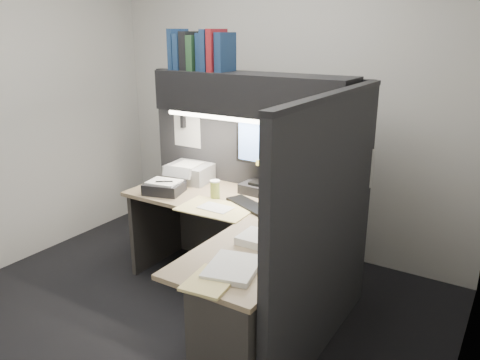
# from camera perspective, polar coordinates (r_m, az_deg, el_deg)

# --- Properties ---
(floor) EXTENTS (3.50, 3.50, 0.00)m
(floor) POSITION_cam_1_polar(r_m,az_deg,el_deg) (3.50, -7.23, -16.09)
(floor) COLOR black
(floor) RESTS_ON ground
(wall_back) EXTENTS (3.50, 0.04, 2.70)m
(wall_back) POSITION_cam_1_polar(r_m,az_deg,el_deg) (4.21, 5.16, 9.59)
(wall_back) COLOR beige
(wall_back) RESTS_ON floor
(wall_left) EXTENTS (0.04, 3.00, 2.70)m
(wall_left) POSITION_cam_1_polar(r_m,az_deg,el_deg) (4.30, -26.56, 7.99)
(wall_left) COLOR beige
(wall_left) RESTS_ON floor
(partition_back) EXTENTS (1.90, 0.06, 1.60)m
(partition_back) POSITION_cam_1_polar(r_m,az_deg,el_deg) (3.83, 1.44, 0.39)
(partition_back) COLOR black
(partition_back) RESTS_ON floor
(partition_right) EXTENTS (0.06, 1.50, 1.60)m
(partition_right) POSITION_cam_1_polar(r_m,az_deg,el_deg) (2.81, 10.38, -6.55)
(partition_right) COLOR black
(partition_right) RESTS_ON floor
(desk) EXTENTS (1.70, 1.53, 0.73)m
(desk) POSITION_cam_1_polar(r_m,az_deg,el_deg) (3.05, -1.23, -11.69)
(desk) COLOR #93815E
(desk) RESTS_ON floor
(overhead_shelf) EXTENTS (1.55, 0.34, 0.30)m
(overhead_shelf) POSITION_cam_1_polar(r_m,az_deg,el_deg) (3.48, 1.35, 10.44)
(overhead_shelf) COLOR black
(overhead_shelf) RESTS_ON partition_back
(task_light_tube) EXTENTS (1.32, 0.04, 0.04)m
(task_light_tube) POSITION_cam_1_polar(r_m,az_deg,el_deg) (3.39, 0.11, 7.34)
(task_light_tube) COLOR white
(task_light_tube) RESTS_ON overhead_shelf
(monitor) EXTENTS (0.55, 0.26, 0.59)m
(monitor) POSITION_cam_1_polar(r_m,az_deg,el_deg) (3.57, 3.36, 1.82)
(monitor) COLOR black
(monitor) RESTS_ON desk
(keyboard) EXTENTS (0.43, 0.30, 0.02)m
(keyboard) POSITION_cam_1_polar(r_m,az_deg,el_deg) (3.38, 1.15, -3.09)
(keyboard) COLOR black
(keyboard) RESTS_ON desk
(mousepad) EXTENTS (0.24, 0.23, 0.00)m
(mousepad) POSITION_cam_1_polar(r_m,az_deg,el_deg) (3.21, 8.34, -4.63)
(mousepad) COLOR navy
(mousepad) RESTS_ON desk
(mouse) EXTENTS (0.10, 0.13, 0.04)m
(mouse) POSITION_cam_1_polar(r_m,az_deg,el_deg) (3.20, 8.52, -4.21)
(mouse) COLOR black
(mouse) RESTS_ON mousepad
(telephone) EXTENTS (0.31, 0.31, 0.09)m
(telephone) POSITION_cam_1_polar(r_m,az_deg,el_deg) (3.35, 9.16, -2.87)
(telephone) COLOR beige
(telephone) RESTS_ON desk
(coffee_cup) EXTENTS (0.08, 0.08, 0.13)m
(coffee_cup) POSITION_cam_1_polar(r_m,az_deg,el_deg) (3.52, -3.07, -1.25)
(coffee_cup) COLOR #C2BA4D
(coffee_cup) RESTS_ON desk
(printer) EXTENTS (0.39, 0.34, 0.14)m
(printer) POSITION_cam_1_polar(r_m,az_deg,el_deg) (3.96, -6.10, 0.91)
(printer) COLOR #97999D
(printer) RESTS_ON desk
(notebook_stack) EXTENTS (0.33, 0.30, 0.08)m
(notebook_stack) POSITION_cam_1_polar(r_m,az_deg,el_deg) (3.70, -9.21, -0.93)
(notebook_stack) COLOR black
(notebook_stack) RESTS_ON desk
(open_folder) EXTENTS (0.53, 0.36, 0.01)m
(open_folder) POSITION_cam_1_polar(r_m,az_deg,el_deg) (3.34, -2.99, -3.50)
(open_folder) COLOR #E3D07F
(open_folder) RESTS_ON desk
(paper_stack_a) EXTENTS (0.25, 0.21, 0.05)m
(paper_stack_a) POSITION_cam_1_polar(r_m,az_deg,el_deg) (2.82, 2.54, -7.22)
(paper_stack_a) COLOR white
(paper_stack_a) RESTS_ON desk
(paper_stack_b) EXTENTS (0.32, 0.37, 0.03)m
(paper_stack_b) POSITION_cam_1_polar(r_m,az_deg,el_deg) (2.51, -0.88, -10.64)
(paper_stack_b) COLOR white
(paper_stack_b) RESTS_ON desk
(manila_stack) EXTENTS (0.25, 0.31, 0.02)m
(manila_stack) POSITION_cam_1_polar(r_m,az_deg,el_deg) (2.41, -3.61, -12.20)
(manila_stack) COLOR #E3D07F
(manila_stack) RESTS_ON desk
(binder_row) EXTENTS (0.50, 0.25, 0.31)m
(binder_row) POSITION_cam_1_polar(r_m,az_deg,el_deg) (3.71, -4.76, 15.39)
(binder_row) COLOR navy
(binder_row) RESTS_ON overhead_shelf
(pinned_papers) EXTENTS (1.76, 1.31, 0.51)m
(pinned_papers) POSITION_cam_1_polar(r_m,az_deg,el_deg) (3.27, 4.07, 1.93)
(pinned_papers) COLOR white
(pinned_papers) RESTS_ON partition_back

